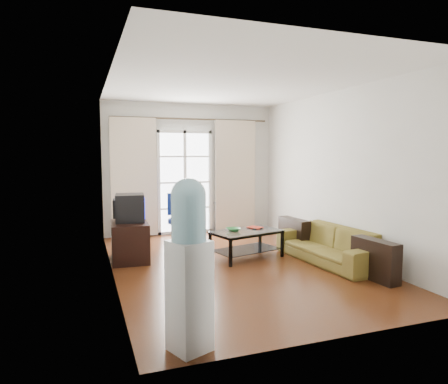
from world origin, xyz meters
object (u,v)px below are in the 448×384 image
at_px(task_chair, 181,231).
at_px(coffee_table, 246,240).
at_px(sofa, 329,245).
at_px(tv_stand, 130,241).
at_px(crt_tv, 129,208).
at_px(water_cooler, 189,262).

bearing_deg(task_chair, coffee_table, -55.00).
distance_m(sofa, tv_stand, 3.11).
height_order(crt_tv, task_chair, crt_tv).
bearing_deg(task_chair, tv_stand, -149.23).
distance_m(crt_tv, task_chair, 1.23).
xyz_separation_m(task_chair, water_cooler, (-0.81, -3.73, 0.49)).
relative_size(coffee_table, water_cooler, 0.82).
bearing_deg(water_cooler, tv_stand, 70.65).
relative_size(coffee_table, task_chair, 1.26).
bearing_deg(tv_stand, sofa, -18.88).
distance_m(sofa, task_chair, 2.61).
height_order(coffee_table, crt_tv, crt_tv).
height_order(sofa, task_chair, task_chair).
distance_m(sofa, water_cooler, 3.41).
height_order(task_chair, water_cooler, water_cooler).
bearing_deg(sofa, tv_stand, -116.68).
relative_size(tv_stand, crt_tv, 1.59).
bearing_deg(crt_tv, sofa, -16.45).
distance_m(coffee_table, task_chair, 1.37).
height_order(coffee_table, water_cooler, water_cooler).
bearing_deg(tv_stand, water_cooler, -84.40).
bearing_deg(tv_stand, task_chair, 35.19).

